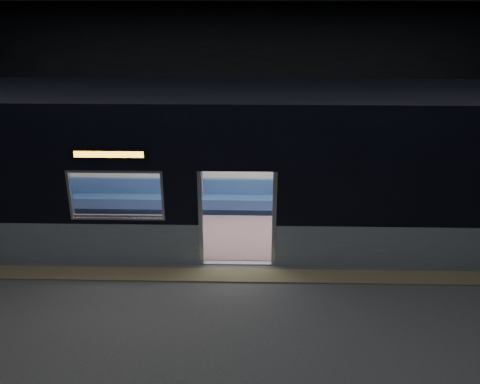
{
  "coord_description": "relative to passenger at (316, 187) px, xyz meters",
  "views": [
    {
      "loc": [
        0.28,
        -8.2,
        5.31
      ],
      "look_at": [
        0.02,
        2.3,
        1.11
      ],
      "focal_mm": 38.0,
      "sensor_mm": 36.0,
      "label": 1
    }
  ],
  "objects": [
    {
      "name": "tactile_strip",
      "position": [
        -1.87,
        -3.0,
        -0.75
      ],
      "size": [
        22.8,
        0.5,
        0.03
      ],
      "primitive_type": "cube",
      "color": "#8C7F59",
      "rests_on": "station_floor"
    },
    {
      "name": "station_floor",
      "position": [
        -1.87,
        -3.55,
        -0.77
      ],
      "size": [
        24.0,
        14.0,
        0.01
      ],
      "primitive_type": "cube",
      "color": "#47494C",
      "rests_on": "ground"
    },
    {
      "name": "station_envelope",
      "position": [
        -1.87,
        -3.55,
        2.9
      ],
      "size": [
        24.0,
        14.0,
        5.0
      ],
      "color": "black",
      "rests_on": "station_floor"
    },
    {
      "name": "transit_map",
      "position": [
        2.5,
        0.31,
        0.71
      ],
      "size": [
        1.01,
        0.03,
        0.66
      ],
      "primitive_type": "cube",
      "color": "white",
      "rests_on": "metro_car"
    },
    {
      "name": "passenger",
      "position": [
        0.0,
        0.0,
        0.0
      ],
      "size": [
        0.39,
        0.65,
        1.29
      ],
      "rotation": [
        0.0,
        0.0,
        -0.14
      ],
      "color": "black",
      "rests_on": "metro_car"
    },
    {
      "name": "handbag",
      "position": [
        -0.0,
        -0.2,
        -0.1
      ],
      "size": [
        0.32,
        0.29,
        0.13
      ],
      "primitive_type": "cube",
      "rotation": [
        0.0,
        0.0,
        -0.27
      ],
      "color": "black",
      "rests_on": "passenger"
    },
    {
      "name": "metro_car",
      "position": [
        -1.87,
        -1.0,
        1.08
      ],
      "size": [
        18.0,
        3.04,
        3.35
      ],
      "color": "#93A2B0",
      "rests_on": "station_floor"
    }
  ]
}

